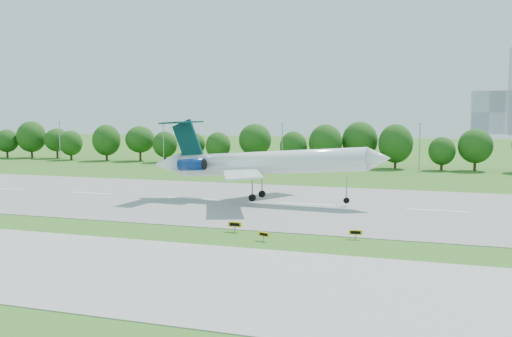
# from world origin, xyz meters

# --- Properties ---
(ground) EXTENTS (600.00, 600.00, 0.00)m
(ground) POSITION_xyz_m (0.00, 0.00, 0.00)
(ground) COLOR #39681B
(ground) RESTS_ON ground
(runway) EXTENTS (400.00, 45.00, 0.08)m
(runway) POSITION_xyz_m (0.00, 25.00, 0.04)
(runway) COLOR gray
(runway) RESTS_ON ground
(taxiway) EXTENTS (400.00, 23.00, 0.08)m
(taxiway) POSITION_xyz_m (0.00, -18.00, 0.04)
(taxiway) COLOR #ADADA8
(taxiway) RESTS_ON ground
(tree_line) EXTENTS (288.40, 8.40, 10.40)m
(tree_line) POSITION_xyz_m (0.00, 92.00, 6.19)
(tree_line) COLOR #382314
(tree_line) RESTS_ON ground
(light_poles) EXTENTS (175.90, 0.25, 12.19)m
(light_poles) POSITION_xyz_m (-2.50, 82.00, 6.34)
(light_poles) COLOR gray
(light_poles) RESTS_ON ground
(airliner) EXTENTS (40.51, 29.48, 13.18)m
(airliner) POSITION_xyz_m (-8.22, 25.07, 6.60)
(airliner) COLOR white
(airliner) RESTS_ON ground
(taxi_sign_left) EXTENTS (1.79, 0.32, 1.25)m
(taxi_sign_left) POSITION_xyz_m (-3.45, 1.30, 0.92)
(taxi_sign_left) COLOR gray
(taxi_sign_left) RESTS_ON ground
(taxi_sign_centre) EXTENTS (1.45, 0.63, 1.04)m
(taxi_sign_centre) POSITION_xyz_m (1.42, -2.40, 0.76)
(taxi_sign_centre) COLOR gray
(taxi_sign_centre) RESTS_ON ground
(taxi_sign_right) EXTENTS (1.55, 0.34, 1.09)m
(taxi_sign_right) POSITION_xyz_m (11.25, 1.75, 0.80)
(taxi_sign_right) COLOR gray
(taxi_sign_right) RESTS_ON ground
(service_vehicle_a) EXTENTS (4.13, 2.18, 1.29)m
(service_vehicle_a) POSITION_xyz_m (-36.26, 84.47, 0.65)
(service_vehicle_a) COLOR silver
(service_vehicle_a) RESTS_ON ground
(service_vehicle_b) EXTENTS (4.07, 2.75, 1.29)m
(service_vehicle_b) POSITION_xyz_m (-14.53, 76.83, 0.64)
(service_vehicle_b) COLOR silver
(service_vehicle_b) RESTS_ON ground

